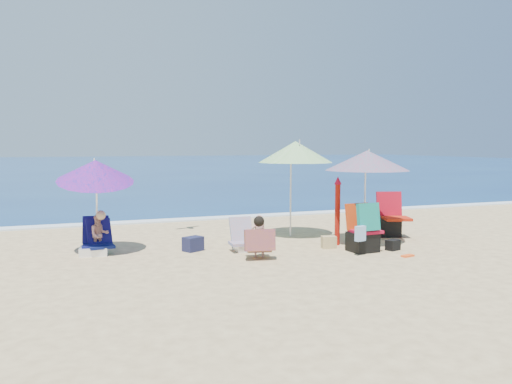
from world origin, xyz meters
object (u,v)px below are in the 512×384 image
object	(u,v)px
chair_navy	(95,244)
chair_rainbow	(245,242)
umbrella_blue	(95,171)
furled_umbrella	(338,207)
person_left	(99,234)
camp_chair_left	(388,223)
umbrella_turquoise	(367,160)
umbrella_striped	(295,152)
camp_chair_right	(363,234)
person_center	(259,238)

from	to	relation	value
chair_navy	chair_rainbow	size ratio (longest dim) A/B	1.10
chair_rainbow	umbrella_blue	bearing A→B (deg)	167.14
furled_umbrella	person_left	bearing A→B (deg)	169.95
umbrella_blue	camp_chair_left	size ratio (longest dim) A/B	1.93
umbrella_blue	furled_umbrella	bearing A→B (deg)	-9.47
umbrella_blue	chair_navy	bearing A→B (deg)	123.04
umbrella_turquoise	umbrella_blue	xyz separation A→B (m)	(-5.17, 0.92, -0.16)
chair_rainbow	camp_chair_left	bearing A→B (deg)	5.70
umbrella_turquoise	chair_navy	size ratio (longest dim) A/B	2.83
umbrella_striped	chair_rainbow	size ratio (longest dim) A/B	3.43
umbrella_striped	camp_chair_right	size ratio (longest dim) A/B	2.25
camp_chair_left	chair_navy	bearing A→B (deg)	176.98
chair_navy	camp_chair_left	size ratio (longest dim) A/B	0.70
umbrella_striped	camp_chair_left	size ratio (longest dim) A/B	2.18
umbrella_striped	camp_chair_left	xyz separation A→B (m)	(2.00, -0.59, -1.57)
furled_umbrella	chair_rainbow	bearing A→B (deg)	175.33
umbrella_turquoise	person_left	size ratio (longest dim) A/B	2.37
camp_chair_right	umbrella_striped	bearing A→B (deg)	106.77
chair_navy	chair_rainbow	bearing A→B (deg)	-14.02
umbrella_blue	chair_rainbow	bearing A→B (deg)	-12.86
umbrella_turquoise	person_left	bearing A→B (deg)	169.42
furled_umbrella	camp_chair_left	xyz separation A→B (m)	(1.57, 0.51, -0.47)
umbrella_blue	chair_navy	distance (m)	1.37
camp_chair_left	person_center	bearing A→B (deg)	-162.23
umbrella_turquoise	chair_navy	xyz separation A→B (m)	(-5.21, 0.99, -1.53)
umbrella_turquoise	chair_navy	bearing A→B (deg)	169.30
umbrella_striped	chair_rainbow	bearing A→B (deg)	-147.88
umbrella_turquoise	umbrella_blue	world-z (taller)	umbrella_turquoise
chair_rainbow	camp_chair_left	size ratio (longest dim) A/B	0.64
umbrella_turquoise	camp_chair_right	bearing A→B (deg)	-126.50
umbrella_blue	person_left	world-z (taller)	umbrella_blue
furled_umbrella	camp_chair_right	size ratio (longest dim) A/B	1.47
furled_umbrella	camp_chair_left	distance (m)	1.72
chair_navy	camp_chair_right	world-z (taller)	camp_chair_right
umbrella_turquoise	chair_rainbow	distance (m)	2.96
chair_rainbow	person_left	bearing A→B (deg)	166.11
furled_umbrella	camp_chair_left	size ratio (longest dim) A/B	1.42
umbrella_blue	person_center	size ratio (longest dim) A/B	2.42
furled_umbrella	chair_rainbow	world-z (taller)	furled_umbrella
chair_rainbow	camp_chair_right	xyz separation A→B (m)	(2.06, -0.91, 0.18)
person_left	umbrella_turquoise	bearing A→B (deg)	-10.58
chair_navy	camp_chair_right	xyz separation A→B (m)	(4.77, -1.58, 0.16)
furled_umbrella	chair_rainbow	distance (m)	2.03
furled_umbrella	umbrella_blue	bearing A→B (deg)	170.53
umbrella_striped	camp_chair_left	world-z (taller)	umbrella_striped
furled_umbrella	camp_chair_left	bearing A→B (deg)	17.88
chair_rainbow	person_left	distance (m)	2.71
furled_umbrella	person_left	world-z (taller)	furled_umbrella
umbrella_striped	camp_chair_left	bearing A→B (deg)	-16.58
furled_umbrella	chair_navy	bearing A→B (deg)	169.80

